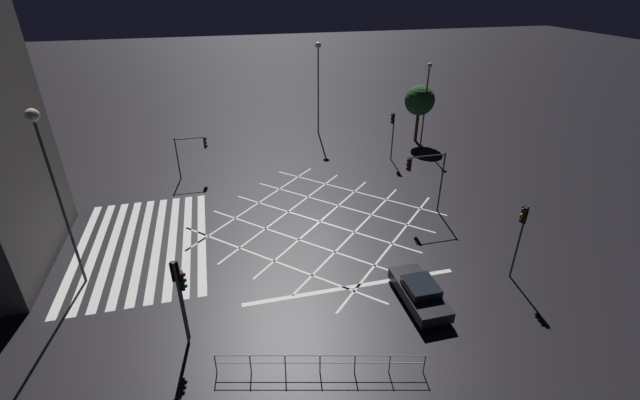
{
  "coord_description": "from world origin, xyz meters",
  "views": [
    {
      "loc": [
        24.18,
        -6.11,
        14.96
      ],
      "look_at": [
        0.0,
        0.0,
        1.66
      ],
      "focal_mm": 24.0,
      "sensor_mm": 36.0,
      "label": 1
    }
  ],
  "objects_px": {
    "street_lamp_west": "(318,68)",
    "street_tree_near": "(420,101)",
    "traffic_light_se_cross": "(183,291)",
    "waiting_car": "(419,292)",
    "traffic_light_ne_cross": "(521,228)",
    "traffic_light_median_north": "(424,170)",
    "traffic_light_se_main": "(178,287)",
    "traffic_light_nw_cross": "(393,127)",
    "traffic_light_sw_cross": "(194,148)",
    "street_lamp_far": "(46,158)",
    "street_lamp_east": "(427,90)"
  },
  "relations": [
    {
      "from": "traffic_light_se_main",
      "to": "street_tree_near",
      "type": "relative_size",
      "value": 0.82
    },
    {
      "from": "traffic_light_se_cross",
      "to": "traffic_light_median_north",
      "type": "bearing_deg",
      "value": 27.58
    },
    {
      "from": "street_lamp_far",
      "to": "waiting_car",
      "type": "distance_m",
      "value": 19.21
    },
    {
      "from": "waiting_car",
      "to": "street_lamp_west",
      "type": "bearing_deg",
      "value": -2.91
    },
    {
      "from": "traffic_light_median_north",
      "to": "street_lamp_west",
      "type": "xyz_separation_m",
      "value": [
        -18.4,
        -2.73,
        3.38
      ]
    },
    {
      "from": "traffic_light_median_north",
      "to": "traffic_light_ne_cross",
      "type": "bearing_deg",
      "value": 102.11
    },
    {
      "from": "traffic_light_se_cross",
      "to": "waiting_car",
      "type": "relative_size",
      "value": 0.91
    },
    {
      "from": "traffic_light_se_cross",
      "to": "waiting_car",
      "type": "bearing_deg",
      "value": -1.81
    },
    {
      "from": "traffic_light_median_north",
      "to": "street_tree_near",
      "type": "distance_m",
      "value": 14.88
    },
    {
      "from": "traffic_light_ne_cross",
      "to": "waiting_car",
      "type": "bearing_deg",
      "value": 6.29
    },
    {
      "from": "traffic_light_ne_cross",
      "to": "street_lamp_far",
      "type": "height_order",
      "value": "street_lamp_far"
    },
    {
      "from": "waiting_car",
      "to": "traffic_light_sw_cross",
      "type": "bearing_deg",
      "value": 30.93
    },
    {
      "from": "traffic_light_sw_cross",
      "to": "traffic_light_se_main",
      "type": "height_order",
      "value": "traffic_light_se_main"
    },
    {
      "from": "traffic_light_median_north",
      "to": "street_lamp_west",
      "type": "bearing_deg",
      "value": -81.55
    },
    {
      "from": "traffic_light_ne_cross",
      "to": "traffic_light_se_main",
      "type": "xyz_separation_m",
      "value": [
        0.6,
        -17.16,
        0.03
      ]
    },
    {
      "from": "traffic_light_median_north",
      "to": "street_lamp_far",
      "type": "distance_m",
      "value": 21.58
    },
    {
      "from": "street_lamp_east",
      "to": "traffic_light_median_north",
      "type": "bearing_deg",
      "value": -26.32
    },
    {
      "from": "traffic_light_se_cross",
      "to": "waiting_car",
      "type": "distance_m",
      "value": 11.5
    },
    {
      "from": "street_lamp_west",
      "to": "street_lamp_far",
      "type": "height_order",
      "value": "street_lamp_far"
    },
    {
      "from": "traffic_light_nw_cross",
      "to": "street_lamp_far",
      "type": "distance_m",
      "value": 26.17
    },
    {
      "from": "traffic_light_se_main",
      "to": "street_lamp_far",
      "type": "distance_m",
      "value": 9.12
    },
    {
      "from": "street_lamp_east",
      "to": "street_lamp_far",
      "type": "bearing_deg",
      "value": -61.3
    },
    {
      "from": "street_lamp_west",
      "to": "street_tree_near",
      "type": "bearing_deg",
      "value": 61.27
    },
    {
      "from": "traffic_light_sw_cross",
      "to": "waiting_car",
      "type": "relative_size",
      "value": 0.86
    },
    {
      "from": "traffic_light_ne_cross",
      "to": "traffic_light_se_main",
      "type": "distance_m",
      "value": 17.17
    },
    {
      "from": "traffic_light_ne_cross",
      "to": "traffic_light_se_cross",
      "type": "bearing_deg",
      "value": 0.93
    },
    {
      "from": "traffic_light_ne_cross",
      "to": "traffic_light_nw_cross",
      "type": "bearing_deg",
      "value": -90.36
    },
    {
      "from": "traffic_light_se_cross",
      "to": "traffic_light_ne_cross",
      "type": "distance_m",
      "value": 17.07
    },
    {
      "from": "traffic_light_sw_cross",
      "to": "street_tree_near",
      "type": "xyz_separation_m",
      "value": [
        -3.57,
        21.22,
        1.48
      ]
    },
    {
      "from": "traffic_light_se_cross",
      "to": "traffic_light_sw_cross",
      "type": "xyz_separation_m",
      "value": [
        -18.02,
        0.28,
        -0.1
      ]
    },
    {
      "from": "traffic_light_sw_cross",
      "to": "traffic_light_se_main",
      "type": "bearing_deg",
      "value": -91.21
    },
    {
      "from": "street_lamp_east",
      "to": "street_tree_near",
      "type": "xyz_separation_m",
      "value": [
        -1.03,
        -0.08,
        -1.23
      ]
    },
    {
      "from": "traffic_light_nw_cross",
      "to": "street_tree_near",
      "type": "distance_m",
      "value": 5.91
    },
    {
      "from": "traffic_light_ne_cross",
      "to": "street_lamp_far",
      "type": "xyz_separation_m",
      "value": [
        -5.36,
        -22.74,
        4.1
      ]
    },
    {
      "from": "traffic_light_se_main",
      "to": "street_lamp_east",
      "type": "bearing_deg",
      "value": -46.09
    },
    {
      "from": "traffic_light_sw_cross",
      "to": "street_lamp_east",
      "type": "distance_m",
      "value": 21.62
    },
    {
      "from": "traffic_light_se_cross",
      "to": "street_lamp_east",
      "type": "relative_size",
      "value": 0.48
    },
    {
      "from": "traffic_light_se_main",
      "to": "waiting_car",
      "type": "distance_m",
      "value": 11.7
    },
    {
      "from": "traffic_light_se_cross",
      "to": "traffic_light_median_north",
      "type": "relative_size",
      "value": 0.85
    },
    {
      "from": "traffic_light_se_cross",
      "to": "street_tree_near",
      "type": "relative_size",
      "value": 0.68
    },
    {
      "from": "traffic_light_median_north",
      "to": "street_tree_near",
      "type": "height_order",
      "value": "street_tree_near"
    },
    {
      "from": "traffic_light_se_main",
      "to": "traffic_light_nw_cross",
      "type": "bearing_deg",
      "value": -43.8
    },
    {
      "from": "traffic_light_ne_cross",
      "to": "street_tree_near",
      "type": "bearing_deg",
      "value": -101.78
    },
    {
      "from": "traffic_light_sw_cross",
      "to": "traffic_light_nw_cross",
      "type": "bearing_deg",
      "value": -1.12
    },
    {
      "from": "traffic_light_ne_cross",
      "to": "traffic_light_sw_cross",
      "type": "relative_size",
      "value": 1.27
    },
    {
      "from": "traffic_light_nw_cross",
      "to": "traffic_light_ne_cross",
      "type": "bearing_deg",
      "value": 89.64
    },
    {
      "from": "traffic_light_se_cross",
      "to": "street_lamp_east",
      "type": "bearing_deg",
      "value": 43.6
    },
    {
      "from": "traffic_light_sw_cross",
      "to": "street_tree_near",
      "type": "relative_size",
      "value": 0.64
    },
    {
      "from": "traffic_light_ne_cross",
      "to": "waiting_car",
      "type": "relative_size",
      "value": 1.09
    },
    {
      "from": "street_tree_near",
      "to": "traffic_light_se_main",
      "type": "bearing_deg",
      "value": -44.6
    }
  ]
}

